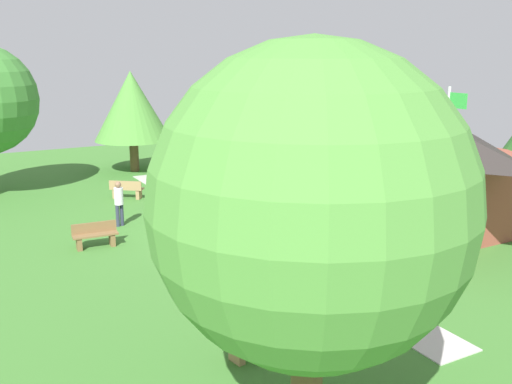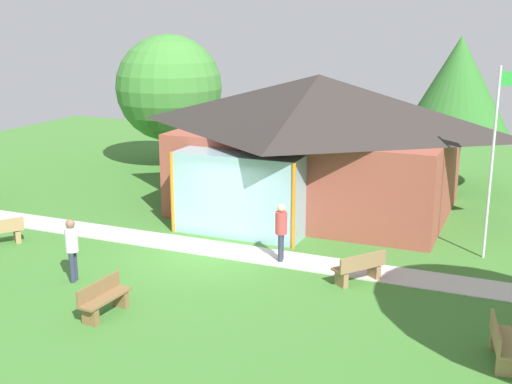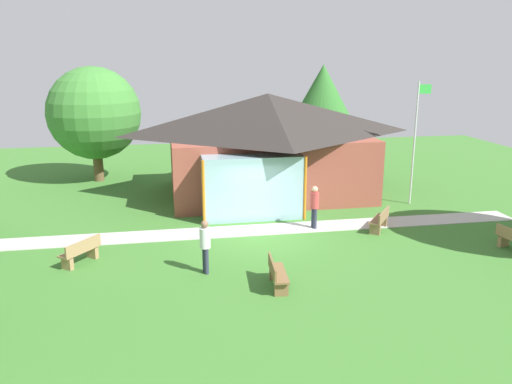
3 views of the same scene
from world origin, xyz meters
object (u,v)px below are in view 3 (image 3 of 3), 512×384
object	(u,v)px
bench_mid_left	(81,252)
bench_front_center	(277,275)
bench_mid_right	(380,221)
tree_behind_pavilion_right	(323,98)
tree_behind_pavilion_left	(94,113)
visitor_strolling_lawn	(205,242)
pavilion	(267,143)
flagpole	(415,138)
visitor_on_path	(314,204)

from	to	relation	value
bench_mid_left	bench_front_center	size ratio (longest dim) A/B	0.95
bench_front_center	bench_mid_right	distance (m)	6.68
tree_behind_pavilion_right	tree_behind_pavilion_left	size ratio (longest dim) A/B	1.00
bench_mid_left	tree_behind_pavilion_right	bearing A→B (deg)	-6.03
visitor_strolling_lawn	bench_mid_left	bearing A→B (deg)	55.40
tree_behind_pavilion_left	bench_front_center	bearing A→B (deg)	-65.53
pavilion	visitor_strolling_lawn	size ratio (longest dim) A/B	5.94
visitor_strolling_lawn	tree_behind_pavilion_left	bearing A→B (deg)	5.04
pavilion	flagpole	size ratio (longest dim) A/B	1.85
visitor_on_path	bench_front_center	bearing A→B (deg)	141.22
bench_mid_right	tree_behind_pavilion_right	world-z (taller)	tree_behind_pavilion_right
visitor_strolling_lawn	tree_behind_pavilion_right	xyz separation A→B (m)	(8.07, 14.07, 3.23)
bench_mid_right	tree_behind_pavilion_right	bearing A→B (deg)	32.15
flagpole	visitor_strolling_lawn	xyz separation A→B (m)	(-10.03, -6.22, -2.07)
bench_mid_right	tree_behind_pavilion_right	xyz separation A→B (m)	(0.98, 11.18, 3.85)
bench_mid_left	tree_behind_pavilion_left	xyz separation A→B (m)	(-0.78, 12.00, 3.29)
bench_front_center	tree_behind_pavilion_left	world-z (taller)	tree_behind_pavilion_left
visitor_strolling_lawn	bench_mid_right	bearing A→B (deg)	-82.30
flagpole	visitor_strolling_lawn	distance (m)	11.98
visitor_strolling_lawn	tree_behind_pavilion_left	distance (m)	14.53
visitor_on_path	tree_behind_pavilion_left	size ratio (longest dim) A/B	0.28
bench_front_center	visitor_strolling_lawn	xyz separation A→B (m)	(-2.00, 1.42, 0.62)
flagpole	bench_mid_right	world-z (taller)	flagpole
bench_mid_left	bench_front_center	distance (m)	6.65
pavilion	visitor_on_path	world-z (taller)	pavilion
bench_mid_right	tree_behind_pavilion_right	distance (m)	11.86
bench_front_center	visitor_strolling_lawn	size ratio (longest dim) A/B	0.88
flagpole	bench_front_center	size ratio (longest dim) A/B	3.66
bench_mid_left	pavilion	bearing A→B (deg)	-7.77
pavilion	bench_mid_right	bearing A→B (deg)	-61.91
bench_front_center	bench_mid_left	bearing A→B (deg)	-111.44
visitor_strolling_lawn	tree_behind_pavilion_right	world-z (taller)	tree_behind_pavilion_right
tree_behind_pavilion_left	visitor_strolling_lawn	bearing A→B (deg)	-70.47
pavilion	flagpole	distance (m)	6.91
pavilion	visitor_on_path	bearing A→B (deg)	-81.61
pavilion	tree_behind_pavilion_left	bearing A→B (deg)	153.01
visitor_on_path	bench_mid_left	bearing A→B (deg)	92.49
bench_mid_right	visitor_strolling_lawn	distance (m)	7.68
flagpole	tree_behind_pavilion_right	xyz separation A→B (m)	(-1.95, 7.86, 1.16)
bench_mid_right	bench_front_center	bearing A→B (deg)	167.45
bench_front_center	tree_behind_pavilion_right	bearing A→B (deg)	162.86
bench_mid_left	visitor_strolling_lawn	xyz separation A→B (m)	(3.99, -1.46, 0.62)
visitor_strolling_lawn	visitor_on_path	xyz separation A→B (m)	(4.59, 3.57, 0.00)
bench_mid_right	tree_behind_pavilion_left	distance (m)	16.23
bench_front_center	bench_mid_right	world-z (taller)	same
tree_behind_pavilion_right	tree_behind_pavilion_left	world-z (taller)	tree_behind_pavilion_right
flagpole	tree_behind_pavilion_right	size ratio (longest dim) A/B	0.90
pavilion	tree_behind_pavilion_left	distance (m)	9.66
bench_front_center	tree_behind_pavilion_right	xyz separation A→B (m)	(6.08, 15.50, 3.85)
bench_mid_left	tree_behind_pavilion_left	bearing A→B (deg)	41.43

